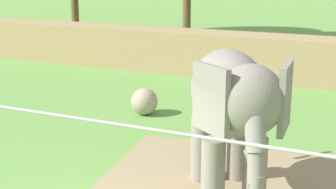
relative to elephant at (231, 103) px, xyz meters
name	(u,v)px	position (x,y,z in m)	size (l,w,h in m)	color
dirt_patch	(271,186)	(0.58, 0.95, -1.88)	(6.79, 4.33, 0.01)	#937F5B
embankment_wall	(276,58)	(-1.58, 10.38, -1.05)	(36.00, 1.80, 1.68)	#997F56
elephant	(231,103)	(0.00, 0.00, 0.00)	(2.70, 3.48, 2.85)	gray
enrichment_ball	(144,101)	(-3.99, 4.24, -1.49)	(0.79, 0.79, 0.79)	gray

